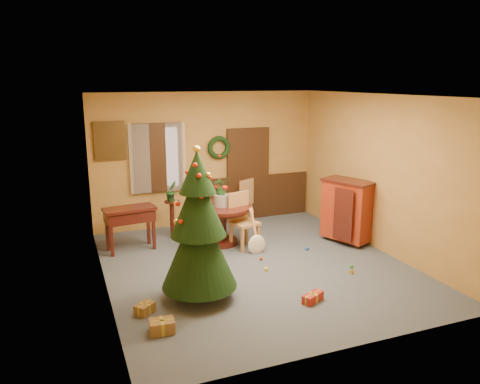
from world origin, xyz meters
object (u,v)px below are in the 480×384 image
christmas_tree (198,229)px  sideboard (347,209)px  writing_desk (130,218)px  dining_table (222,218)px  chair_near (242,218)px

christmas_tree → sideboard: 3.67m
christmas_tree → writing_desk: 2.53m
sideboard → dining_table: bearing=161.7°
christmas_tree → chair_near: bearing=52.7°
dining_table → chair_near: (0.31, -0.27, 0.03)m
writing_desk → sideboard: 4.18m
dining_table → christmas_tree: bearing=-117.2°
writing_desk → sideboard: sideboard is taller
christmas_tree → writing_desk: size_ratio=2.30×
dining_table → sideboard: size_ratio=0.90×
chair_near → sideboard: (2.02, -0.50, 0.10)m
christmas_tree → dining_table: bearing=62.8°
dining_table → writing_desk: (-1.71, 0.32, 0.09)m
sideboard → chair_near: bearing=166.1°
christmas_tree → sideboard: (3.40, 1.32, -0.40)m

